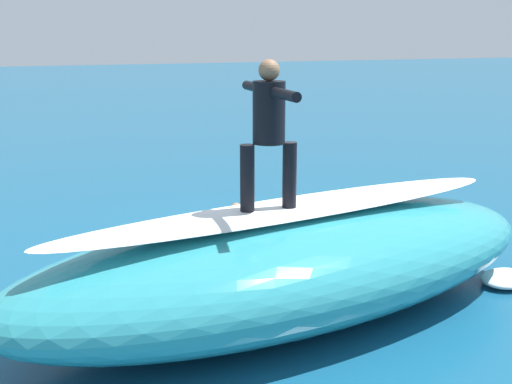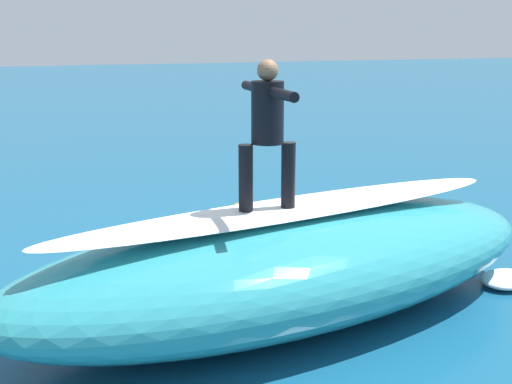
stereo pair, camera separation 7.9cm
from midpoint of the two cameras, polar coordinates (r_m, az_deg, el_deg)
The scene contains 9 objects.
ground_plane at distance 10.13m, azimuth 0.89°, elevation -5.56°, with size 120.00×120.00×0.00m, color #145175.
wave_crest at distance 7.89m, azimuth 2.94°, elevation -6.29°, with size 7.20×2.65×1.31m, color teal.
wave_foam_lip at distance 7.68m, azimuth 3.01°, elevation -1.41°, with size 6.12×0.93×0.08m, color white.
surfboard_riding at distance 7.49m, azimuth 0.79°, elevation -1.79°, with size 1.94×0.55×0.08m, color silver.
surfer_riding at distance 7.28m, azimuth 0.82°, elevation 5.95°, with size 0.67×1.60×1.69m.
surfboard_paddling at distance 11.33m, azimuth -0.92°, elevation -3.25°, with size 2.02×0.51×0.07m, color #E0563D.
surfer_paddling at distance 11.17m, azimuth -0.66°, elevation -2.60°, with size 0.37×1.74×0.31m.
foam_patch_near at distance 9.62m, azimuth 20.71°, elevation -7.05°, with size 0.81×0.62×0.17m, color white.
foam_patch_mid at distance 7.53m, azimuth -8.50°, elevation -12.14°, with size 0.59×0.57×0.17m, color white.
Camera 1 is at (3.64, 8.83, 3.37)m, focal length 45.95 mm.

